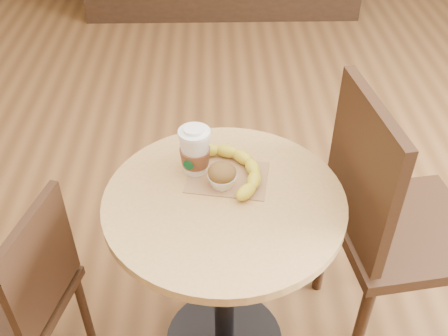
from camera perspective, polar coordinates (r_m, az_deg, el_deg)
name	(u,v)px	position (r m, az deg, el deg)	size (l,w,h in m)	color
cafe_table	(224,247)	(1.68, 0.03, -8.60)	(0.71, 0.71, 0.75)	black
chair_left	(23,296)	(1.80, -21.05, -12.92)	(0.43, 0.43, 0.80)	#331F11
chair_right	(389,220)	(1.81, 17.50, -5.46)	(0.51, 0.51, 1.03)	#331F11
kraft_bag	(228,177)	(1.59, 0.39, -1.00)	(0.24, 0.18, 0.00)	#986F49
coffee_cup	(195,152)	(1.58, -3.18, 1.73)	(0.10, 0.10, 0.16)	silver
muffin	(222,176)	(1.54, -0.21, -0.83)	(0.09, 0.09, 0.08)	white
banana	(231,170)	(1.59, 0.72, -0.22)	(0.21, 0.28, 0.04)	gold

